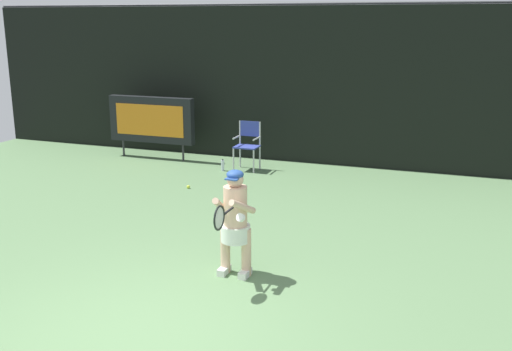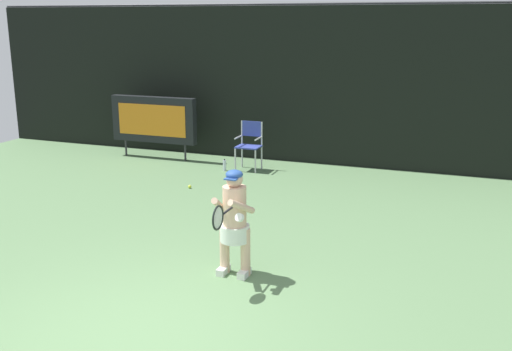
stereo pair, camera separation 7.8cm
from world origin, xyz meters
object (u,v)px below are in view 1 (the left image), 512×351
Objects in this scene: water_bottle at (223,165)px; tennis_ball_loose at (188,187)px; scoreboard at (151,120)px; tennis_player at (235,219)px; umpire_chair at (248,143)px; tennis_racket at (220,217)px.

tennis_ball_loose is at bearing -92.86° from water_bottle.
scoreboard is 7.26m from tennis_player.
scoreboard is 2.62m from umpire_chair.
tennis_ball_loose is at bearing 104.08° from tennis_racket.
scoreboard reaches higher than tennis_ball_loose.
tennis_player is (4.48, -5.71, -0.18)m from scoreboard.
tennis_racket is (0.02, -0.55, 0.20)m from tennis_player.
water_bottle is (2.10, -0.58, -0.82)m from scoreboard.
scoreboard is 3.10m from tennis_ball_loose.
scoreboard is at bearing 164.62° from water_bottle.
tennis_ball_loose is at bearing 124.68° from tennis_player.
tennis_racket is (2.40, -5.68, 0.85)m from water_bottle.
tennis_player is 4.38m from tennis_ball_loose.
scoreboard reaches higher than tennis_player.
tennis_ball_loose is at bearing -106.51° from umpire_chair.
scoreboard is 3.65× the size of tennis_racket.
tennis_player is at bearing 75.41° from tennis_racket.
tennis_racket is 8.85× the size of tennis_ball_loose.
umpire_chair is 2.06m from tennis_ball_loose.
tennis_player is at bearing -51.86° from scoreboard.
water_bottle is 0.44× the size of tennis_racket.
tennis_player is 21.05× the size of tennis_ball_loose.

